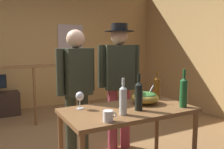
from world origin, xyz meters
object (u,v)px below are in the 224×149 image
salad_bowl (145,97)px  wine_bottle_green (184,92)px  person_standing_left (77,85)px  person_standing_right (119,76)px  wine_bottle_clear (123,100)px  mug_white (108,116)px  wine_bottle_dark (139,95)px  framed_picture (71,37)px  stair_railing (15,86)px  wine_glass (80,97)px  serving_table (128,116)px  wine_bottle_amber (157,87)px

salad_bowl → wine_bottle_green: bearing=-49.9°
person_standing_left → person_standing_right: (0.60, 0.00, 0.08)m
salad_bowl → wine_bottle_clear: (-0.43, -0.24, 0.07)m
wine_bottle_clear → mug_white: bearing=-152.3°
wine_bottle_dark → wine_bottle_clear: bearing=-166.0°
wine_bottle_dark → person_standing_right: (0.24, 0.82, 0.08)m
framed_picture → person_standing_left: (-0.81, -2.67, -0.65)m
wine_bottle_dark → stair_railing: bearing=111.6°
stair_railing → wine_bottle_clear: bearing=-73.4°
wine_glass → wine_bottle_clear: 0.47m
framed_picture → serving_table: 3.54m
serving_table → salad_bowl: bearing=18.7°
person_standing_right → wine_bottle_clear: bearing=76.9°
wine_bottle_amber → wine_bottle_green: wine_bottle_green is taller
wine_glass → person_standing_right: bearing=34.0°
serving_table → salad_bowl: size_ratio=4.41×
wine_bottle_clear → person_standing_right: size_ratio=0.20×
stair_railing → salad_bowl: (1.12, -2.10, 0.12)m
mug_white → wine_bottle_amber: bearing=28.8°
wine_bottle_amber → person_standing_left: size_ratio=0.21×
salad_bowl → person_standing_left: 0.85m
wine_bottle_amber → mug_white: 1.05m
wine_glass → wine_bottle_amber: 0.99m
salad_bowl → stair_railing: bearing=118.1°
person_standing_right → wine_bottle_amber: bearing=132.2°
mug_white → person_standing_right: (0.66, 0.98, 0.18)m
framed_picture → person_standing_left: 2.86m
wine_bottle_green → framed_picture: bearing=90.2°
framed_picture → wine_bottle_clear: 3.66m
person_standing_left → person_standing_right: person_standing_right is taller
framed_picture → serving_table: (-0.52, -3.39, -0.89)m
stair_railing → person_standing_left: bearing=-69.4°
salad_bowl → mug_white: salad_bowl is taller
serving_table → wine_bottle_clear: size_ratio=3.86×
framed_picture → salad_bowl: size_ratio=1.97×
wine_bottle_amber → mug_white: size_ratio=2.69×
wine_bottle_green → serving_table: bearing=157.8°
framed_picture → wine_bottle_clear: (-0.67, -3.54, -0.66)m
mug_white → stair_railing: bearing=101.2°
wine_bottle_dark → person_standing_left: bearing=113.3°
wine_bottle_green → mug_white: wine_bottle_green is taller
person_standing_right → stair_railing: bearing=-37.6°
wine_bottle_green → salad_bowl: bearing=130.1°
framed_picture → wine_bottle_clear: size_ratio=1.73×
wine_bottle_dark → mug_white: wine_bottle_dark is taller
person_standing_right → wine_bottle_green: bearing=118.3°
wine_bottle_clear → wine_bottle_green: 0.69m
wine_bottle_dark → person_standing_left: (-0.35, 0.82, 0.00)m
framed_picture → serving_table: size_ratio=0.45×
wine_bottle_dark → wine_bottle_green: (0.48, -0.12, 0.01)m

